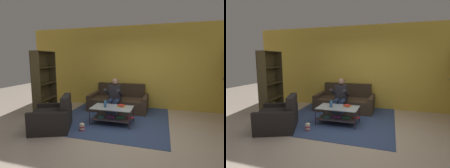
% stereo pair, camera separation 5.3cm
% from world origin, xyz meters
% --- Properties ---
extents(ground, '(16.80, 16.80, 0.00)m').
position_xyz_m(ground, '(0.00, 0.00, 0.00)').
color(ground, '#BFAC9A').
extents(back_partition, '(8.40, 0.12, 2.90)m').
position_xyz_m(back_partition, '(0.00, 2.46, 1.45)').
color(back_partition, gold).
rests_on(back_partition, ground).
extents(couch, '(1.95, 0.99, 0.87)m').
position_xyz_m(couch, '(-0.55, 1.91, 0.28)').
color(couch, '#3D2F21').
rests_on(couch, ground).
extents(person_seated_center, '(0.50, 0.58, 1.14)m').
position_xyz_m(person_seated_center, '(-0.55, 1.33, 0.62)').
color(person_seated_center, navy).
rests_on(person_seated_center, ground).
extents(coffee_table, '(1.13, 0.63, 0.46)m').
position_xyz_m(coffee_table, '(-0.38, 0.57, 0.30)').
color(coffee_table, '#A9B7C4').
rests_on(coffee_table, ground).
extents(area_rug, '(3.12, 3.28, 0.01)m').
position_xyz_m(area_rug, '(-0.47, 1.11, 0.01)').
color(area_rug, '#334671').
rests_on(area_rug, ground).
extents(vase, '(0.09, 0.09, 0.20)m').
position_xyz_m(vase, '(-0.56, 0.50, 0.55)').
color(vase, '#2E5F89').
rests_on(vase, coffee_table).
extents(book_stack, '(0.25, 0.20, 0.04)m').
position_xyz_m(book_stack, '(-0.17, 0.69, 0.48)').
color(book_stack, '#ADAE38').
rests_on(book_stack, coffee_table).
extents(bookshelf, '(0.41, 1.01, 1.98)m').
position_xyz_m(bookshelf, '(-2.69, 0.73, 0.80)').
color(bookshelf, '#423820').
rests_on(bookshelf, ground).
extents(armchair, '(1.19, 1.22, 0.85)m').
position_xyz_m(armchair, '(-1.70, -0.20, 0.28)').
color(armchair, black).
rests_on(armchair, ground).
extents(popcorn_tub, '(0.12, 0.12, 0.19)m').
position_xyz_m(popcorn_tub, '(-0.96, -0.10, 0.09)').
color(popcorn_tub, red).
rests_on(popcorn_tub, ground).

